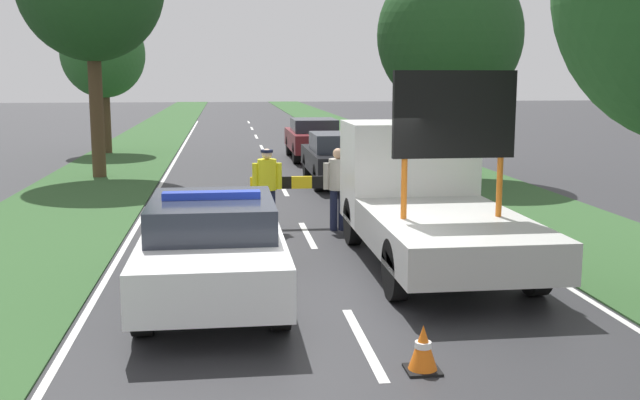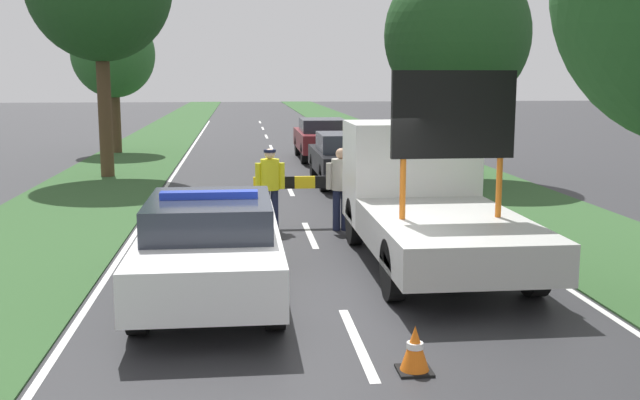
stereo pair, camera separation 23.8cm
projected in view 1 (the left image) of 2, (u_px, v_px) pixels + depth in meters
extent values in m
plane|color=#28282B|center=(342.00, 301.00, 10.43)|extent=(160.00, 160.00, 0.00)
cube|color=silver|center=(363.00, 342.00, 8.84)|extent=(0.12, 2.44, 0.01)
cube|color=silver|center=(307.00, 235.00, 14.76)|extent=(0.12, 2.44, 0.01)
cube|color=silver|center=(284.00, 189.00, 20.68)|extent=(0.12, 2.44, 0.01)
cube|color=silver|center=(270.00, 164.00, 26.61)|extent=(0.12, 2.44, 0.01)
cube|color=silver|center=(262.00, 148.00, 32.53)|extent=(0.12, 2.44, 0.01)
cube|color=silver|center=(256.00, 137.00, 38.45)|extent=(0.12, 2.44, 0.01)
cube|color=silver|center=(252.00, 128.00, 44.37)|extent=(0.12, 2.44, 0.01)
cube|color=silver|center=(249.00, 122.00, 50.29)|extent=(0.12, 2.44, 0.01)
cube|color=silver|center=(166.00, 176.00, 23.47)|extent=(0.10, 57.42, 0.01)
cube|color=silver|center=(381.00, 172.00, 24.32)|extent=(0.10, 57.42, 0.01)
cube|color=#2D5128|center=(129.00, 155.00, 29.34)|extent=(3.56, 120.00, 0.03)
cube|color=#2D5128|center=(395.00, 152.00, 30.66)|extent=(3.56, 120.00, 0.03)
cube|color=white|center=(213.00, 251.00, 10.54)|extent=(1.91, 4.80, 0.63)
cube|color=#282D38|center=(212.00, 215.00, 10.31)|extent=(1.68, 2.21, 0.45)
cylinder|color=black|center=(162.00, 250.00, 11.94)|extent=(0.24, 0.72, 0.72)
cylinder|color=black|center=(267.00, 247.00, 12.15)|extent=(0.24, 0.72, 0.72)
cylinder|color=black|center=(142.00, 306.00, 9.03)|extent=(0.24, 0.72, 0.72)
cylinder|color=black|center=(280.00, 301.00, 9.24)|extent=(0.24, 0.72, 0.72)
cube|color=#1E38C6|center=(212.00, 195.00, 10.26)|extent=(1.33, 0.24, 0.10)
cube|color=#193399|center=(213.00, 248.00, 10.53)|extent=(1.92, 3.94, 0.10)
cube|color=black|center=(215.00, 222.00, 12.94)|extent=(1.05, 0.08, 0.38)
cube|color=white|center=(407.00, 171.00, 13.88)|extent=(2.27, 1.69, 1.83)
cube|color=#232833|center=(398.00, 149.00, 14.63)|extent=(1.93, 0.04, 0.81)
cube|color=#B2B2AD|center=(451.00, 236.00, 11.27)|extent=(2.27, 3.86, 0.57)
cylinder|color=#D16619|center=(404.00, 189.00, 11.06)|extent=(0.09, 0.09, 0.90)
cylinder|color=#D16619|center=(499.00, 187.00, 11.24)|extent=(0.09, 0.09, 0.90)
cube|color=black|center=(454.00, 114.00, 10.97)|extent=(1.84, 0.12, 1.28)
cylinder|color=black|center=(353.00, 221.00, 13.91)|extent=(0.24, 0.87, 0.87)
cylinder|color=black|center=(459.00, 218.00, 14.16)|extent=(0.24, 0.87, 0.87)
cylinder|color=black|center=(396.00, 269.00, 10.44)|extent=(0.24, 0.87, 0.87)
cylinder|color=black|center=(535.00, 265.00, 10.69)|extent=(0.24, 0.87, 0.87)
cylinder|color=black|center=(263.00, 208.00, 15.57)|extent=(0.07, 0.07, 0.78)
cylinder|color=black|center=(360.00, 206.00, 15.82)|extent=(0.07, 0.07, 0.78)
cube|color=yellow|center=(260.00, 183.00, 15.48)|extent=(0.43, 0.08, 0.25)
cube|color=black|center=(281.00, 183.00, 15.53)|extent=(0.43, 0.08, 0.25)
cube|color=yellow|center=(302.00, 182.00, 15.58)|extent=(0.43, 0.08, 0.25)
cube|color=black|center=(322.00, 182.00, 15.64)|extent=(0.43, 0.08, 0.25)
cube|color=yellow|center=(342.00, 182.00, 15.69)|extent=(0.43, 0.08, 0.25)
cube|color=black|center=(362.00, 181.00, 15.74)|extent=(0.43, 0.08, 0.25)
cylinder|color=#191E38|center=(263.00, 210.00, 15.16)|extent=(0.16, 0.16, 0.83)
cylinder|color=#191E38|center=(272.00, 210.00, 15.18)|extent=(0.16, 0.16, 0.83)
cylinder|color=yellow|center=(267.00, 175.00, 15.05)|extent=(0.38, 0.38, 0.62)
cylinder|color=yellow|center=(255.00, 176.00, 15.03)|extent=(0.12, 0.12, 0.53)
cylinder|color=yellow|center=(279.00, 176.00, 15.09)|extent=(0.12, 0.12, 0.53)
sphere|color=beige|center=(267.00, 154.00, 14.98)|extent=(0.21, 0.21, 0.21)
cylinder|color=#141933|center=(267.00, 151.00, 14.97)|extent=(0.25, 0.25, 0.05)
cylinder|color=#191E38|center=(334.00, 210.00, 15.14)|extent=(0.16, 0.16, 0.83)
cylinder|color=#191E38|center=(342.00, 210.00, 15.16)|extent=(0.16, 0.16, 0.83)
cylinder|color=#B2AD9E|center=(338.00, 174.00, 15.03)|extent=(0.38, 0.38, 0.63)
cylinder|color=#B2AD9E|center=(326.00, 176.00, 15.01)|extent=(0.13, 0.13, 0.53)
cylinder|color=#B2AD9E|center=(350.00, 176.00, 15.07)|extent=(0.13, 0.13, 0.53)
sphere|color=tan|center=(338.00, 154.00, 14.96)|extent=(0.22, 0.22, 0.22)
cube|color=black|center=(172.00, 235.00, 14.73)|extent=(0.50, 0.50, 0.03)
cone|color=orange|center=(171.00, 217.00, 14.67)|extent=(0.43, 0.43, 0.66)
cylinder|color=white|center=(171.00, 216.00, 14.67)|extent=(0.24, 0.24, 0.09)
cube|color=black|center=(423.00, 370.00, 7.96)|extent=(0.37, 0.37, 0.03)
cone|color=orange|center=(423.00, 347.00, 7.92)|extent=(0.31, 0.31, 0.48)
cylinder|color=white|center=(423.00, 345.00, 7.92)|extent=(0.18, 0.18, 0.07)
cube|color=black|center=(339.00, 161.00, 21.68)|extent=(1.75, 4.38, 0.59)
cube|color=#282D38|center=(339.00, 142.00, 21.46)|extent=(1.54, 2.02, 0.51)
cylinder|color=black|center=(308.00, 166.00, 22.96)|extent=(0.24, 0.75, 0.75)
cylinder|color=black|center=(356.00, 165.00, 23.15)|extent=(0.24, 0.75, 0.75)
cylinder|color=black|center=(319.00, 178.00, 20.30)|extent=(0.24, 0.75, 0.75)
cylinder|color=black|center=(373.00, 177.00, 20.49)|extent=(0.24, 0.75, 0.75)
cube|color=maroon|center=(313.00, 140.00, 28.06)|extent=(1.81, 4.65, 0.67)
cube|color=#282D38|center=(314.00, 125.00, 27.83)|extent=(1.59, 2.14, 0.47)
cylinder|color=black|center=(289.00, 146.00, 29.43)|extent=(0.24, 0.75, 0.75)
cylinder|color=black|center=(329.00, 145.00, 29.62)|extent=(0.24, 0.75, 0.75)
cylinder|color=black|center=(296.00, 153.00, 26.61)|extent=(0.24, 0.75, 0.75)
cylinder|color=black|center=(340.00, 153.00, 26.80)|extent=(0.24, 0.75, 0.75)
cylinder|color=#4C3823|center=(97.00, 110.00, 22.72)|extent=(0.41, 0.41, 4.17)
cylinder|color=#4C3823|center=(106.00, 120.00, 29.95)|extent=(0.38, 0.38, 2.72)
ellipsoid|color=#2D662D|center=(103.00, 54.00, 29.52)|extent=(3.28, 3.28, 3.45)
cylinder|color=#4C3823|center=(447.00, 135.00, 22.31)|extent=(0.41, 0.41, 2.69)
ellipsoid|color=#1E471E|center=(450.00, 35.00, 21.82)|extent=(4.24, 4.24, 4.46)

